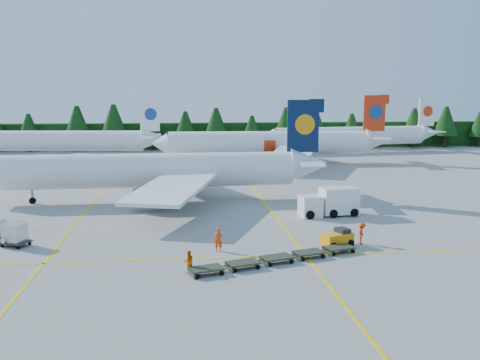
{
  "coord_description": "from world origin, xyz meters",
  "views": [
    {
      "loc": [
        -3.52,
        -45.85,
        12.44
      ],
      "look_at": [
        2.57,
        10.2,
        3.5
      ],
      "focal_mm": 40.0,
      "sensor_mm": 36.0,
      "label": 1
    }
  ],
  "objects": [
    {
      "name": "crew_c",
      "position": [
        11.44,
        -3.41,
        0.92
      ],
      "size": [
        0.8,
        0.91,
        1.85
      ],
      "primitive_type": "imported",
      "rotation": [
        0.0,
        0.0,
        1.11
      ],
      "color": "#FF3205",
      "rests_on": "ground"
    },
    {
      "name": "taxi_stripe_cross",
      "position": [
        0.0,
        -6.0,
        0.01
      ],
      "size": [
        80.0,
        0.25,
        0.01
      ],
      "primitive_type": "cube",
      "color": "yellow",
      "rests_on": "ground"
    },
    {
      "name": "service_truck",
      "position": [
        11.6,
        7.46,
        1.45
      ],
      "size": [
        6.31,
        2.93,
        2.94
      ],
      "rotation": [
        0.0,
        0.0,
        0.12
      ],
      "color": "white",
      "rests_on": "ground"
    },
    {
      "name": "dolly_train",
      "position": [
        3.41,
        -7.71,
        0.43
      ],
      "size": [
        13.4,
        6.2,
        0.13
      ],
      "rotation": [
        0.0,
        0.0,
        0.3
      ],
      "color": "#323929",
      "rests_on": "ground"
    },
    {
      "name": "crew_b",
      "position": [
        -3.21,
        -9.26,
        0.81
      ],
      "size": [
        0.87,
        0.73,
        1.61
      ],
      "primitive_type": "imported",
      "rotation": [
        0.0,
        0.0,
        3.3
      ],
      "color": "#EF6105",
      "rests_on": "ground"
    },
    {
      "name": "taxi_stripe_b",
      "position": [
        6.0,
        20.0,
        0.01
      ],
      "size": [
        0.25,
        120.0,
        0.01
      ],
      "primitive_type": "cube",
      "color": "yellow",
      "rests_on": "ground"
    },
    {
      "name": "crew_a",
      "position": [
        -0.74,
        -4.21,
        0.94
      ],
      "size": [
        0.72,
        0.5,
        1.88
      ],
      "primitive_type": "imported",
      "rotation": [
        0.0,
        0.0,
        -0.08
      ],
      "color": "#FF3F05",
      "rests_on": "ground"
    },
    {
      "name": "airliner_far_right",
      "position": [
        32.08,
        68.24,
        3.71
      ],
      "size": [
        40.61,
        8.92,
        11.84
      ],
      "rotation": [
        0.0,
        0.0,
        0.13
      ],
      "color": "white",
      "rests_on": "ground"
    },
    {
      "name": "airliner_red",
      "position": [
        11.55,
        51.05,
        3.76
      ],
      "size": [
        42.98,
        35.36,
        12.5
      ],
      "rotation": [
        0.0,
        0.0,
        -0.03
      ],
      "color": "white",
      "rests_on": "ground"
    },
    {
      "name": "baggage_tug",
      "position": [
        9.26,
        -3.74,
        0.67
      ],
      "size": [
        2.89,
        2.23,
        1.37
      ],
      "rotation": [
        0.0,
        0.0,
        0.39
      ],
      "color": "orange",
      "rests_on": "ground"
    },
    {
      "name": "treeline_hedge",
      "position": [
        0.0,
        82.0,
        3.0
      ],
      "size": [
        220.0,
        4.0,
        6.0
      ],
      "primitive_type": "cube",
      "color": "black",
      "rests_on": "ground"
    },
    {
      "name": "airliner_far_left",
      "position": [
        -29.31,
        62.79,
        3.68
      ],
      "size": [
        40.3,
        7.66,
        11.72
      ],
      "rotation": [
        0.0,
        0.0,
        -0.1
      ],
      "color": "white",
      "rests_on": "ground"
    },
    {
      "name": "airliner_navy",
      "position": [
        -8.44,
        17.53,
        3.58
      ],
      "size": [
        41.0,
        33.74,
        11.92
      ],
      "rotation": [
        0.0,
        0.0,
        0.02
      ],
      "color": "white",
      "rests_on": "ground"
    },
    {
      "name": "taxi_stripe_a",
      "position": [
        -14.0,
        20.0,
        0.01
      ],
      "size": [
        0.25,
        120.0,
        0.01
      ],
      "primitive_type": "cube",
      "color": "yellow",
      "rests_on": "ground"
    },
    {
      "name": "uld_pair",
      "position": [
        -18.58,
        -0.16,
        1.1
      ],
      "size": [
        4.84,
        3.94,
        1.63
      ],
      "rotation": [
        0.0,
        0.0,
        -0.43
      ],
      "color": "#323929",
      "rests_on": "ground"
    },
    {
      "name": "ground",
      "position": [
        0.0,
        0.0,
        0.0
      ],
      "size": [
        320.0,
        320.0,
        0.0
      ],
      "primitive_type": "plane",
      "color": "#999994",
      "rests_on": "ground"
    }
  ]
}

